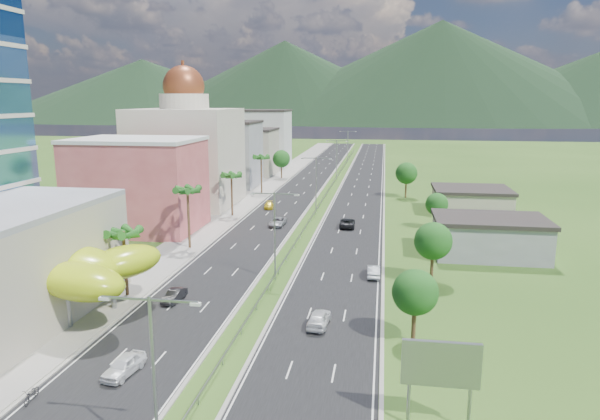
% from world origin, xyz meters
% --- Properties ---
extents(ground, '(500.00, 500.00, 0.00)m').
position_xyz_m(ground, '(0.00, 0.00, 0.00)').
color(ground, '#2D5119').
rests_on(ground, ground).
extents(road_left, '(11.00, 260.00, 0.04)m').
position_xyz_m(road_left, '(-7.50, 90.00, 0.02)').
color(road_left, black).
rests_on(road_left, ground).
extents(road_right, '(11.00, 260.00, 0.04)m').
position_xyz_m(road_right, '(7.50, 90.00, 0.02)').
color(road_right, black).
rests_on(road_right, ground).
extents(sidewalk_left, '(7.00, 260.00, 0.12)m').
position_xyz_m(sidewalk_left, '(-17.00, 90.00, 0.06)').
color(sidewalk_left, gray).
rests_on(sidewalk_left, ground).
extents(median_guardrail, '(0.10, 216.06, 0.76)m').
position_xyz_m(median_guardrail, '(0.00, 71.99, 0.62)').
color(median_guardrail, gray).
rests_on(median_guardrail, ground).
extents(streetlight_median_a, '(6.04, 0.25, 11.00)m').
position_xyz_m(streetlight_median_a, '(0.00, -25.00, 6.75)').
color(streetlight_median_a, gray).
rests_on(streetlight_median_a, ground).
extents(streetlight_median_b, '(6.04, 0.25, 11.00)m').
position_xyz_m(streetlight_median_b, '(0.00, 10.00, 6.75)').
color(streetlight_median_b, gray).
rests_on(streetlight_median_b, ground).
extents(streetlight_median_c, '(6.04, 0.25, 11.00)m').
position_xyz_m(streetlight_median_c, '(0.00, 50.00, 6.75)').
color(streetlight_median_c, gray).
rests_on(streetlight_median_c, ground).
extents(streetlight_median_d, '(6.04, 0.25, 11.00)m').
position_xyz_m(streetlight_median_d, '(0.00, 95.00, 6.75)').
color(streetlight_median_d, gray).
rests_on(streetlight_median_d, ground).
extents(streetlight_median_e, '(6.04, 0.25, 11.00)m').
position_xyz_m(streetlight_median_e, '(0.00, 140.00, 6.75)').
color(streetlight_median_e, gray).
rests_on(streetlight_median_e, ground).
extents(lime_canopy, '(18.00, 15.00, 7.40)m').
position_xyz_m(lime_canopy, '(-20.00, -4.00, 4.99)').
color(lime_canopy, '#A7C212').
rests_on(lime_canopy, ground).
extents(pink_shophouse, '(20.00, 15.00, 15.00)m').
position_xyz_m(pink_shophouse, '(-28.00, 32.00, 7.50)').
color(pink_shophouse, '#BB4D4E').
rests_on(pink_shophouse, ground).
extents(domed_building, '(20.00, 20.00, 28.70)m').
position_xyz_m(domed_building, '(-28.00, 55.00, 11.35)').
color(domed_building, beige).
rests_on(domed_building, ground).
extents(midrise_grey, '(16.00, 15.00, 16.00)m').
position_xyz_m(midrise_grey, '(-27.00, 80.00, 8.00)').
color(midrise_grey, gray).
rests_on(midrise_grey, ground).
extents(midrise_beige, '(16.00, 15.00, 13.00)m').
position_xyz_m(midrise_beige, '(-27.00, 102.00, 6.50)').
color(midrise_beige, '#B3AA93').
rests_on(midrise_beige, ground).
extents(midrise_white, '(16.00, 15.00, 18.00)m').
position_xyz_m(midrise_white, '(-27.00, 125.00, 9.00)').
color(midrise_white, silver).
rests_on(midrise_white, ground).
extents(billboard, '(5.20, 0.35, 6.20)m').
position_xyz_m(billboard, '(17.00, -18.00, 4.42)').
color(billboard, gray).
rests_on(billboard, ground).
extents(shed_near, '(15.00, 10.00, 5.00)m').
position_xyz_m(shed_near, '(28.00, 25.00, 2.50)').
color(shed_near, gray).
rests_on(shed_near, ground).
extents(shed_far, '(14.00, 12.00, 4.40)m').
position_xyz_m(shed_far, '(30.00, 55.00, 2.20)').
color(shed_far, '#B3AA93').
rests_on(shed_far, ground).
extents(palm_tree_b, '(3.60, 3.60, 8.10)m').
position_xyz_m(palm_tree_b, '(-15.50, 2.00, 7.06)').
color(palm_tree_b, '#47301C').
rests_on(palm_tree_b, ground).
extents(palm_tree_c, '(3.60, 3.60, 9.60)m').
position_xyz_m(palm_tree_c, '(-15.50, 22.00, 8.50)').
color(palm_tree_c, '#47301C').
rests_on(palm_tree_c, ground).
extents(palm_tree_d, '(3.60, 3.60, 8.60)m').
position_xyz_m(palm_tree_d, '(-15.50, 45.00, 7.54)').
color(palm_tree_d, '#47301C').
rests_on(palm_tree_d, ground).
extents(palm_tree_e, '(3.60, 3.60, 9.40)m').
position_xyz_m(palm_tree_e, '(-15.50, 70.00, 8.31)').
color(palm_tree_e, '#47301C').
rests_on(palm_tree_e, ground).
extents(leafy_tree_lfar, '(4.90, 4.90, 8.05)m').
position_xyz_m(leafy_tree_lfar, '(-15.50, 95.00, 5.58)').
color(leafy_tree_lfar, '#47301C').
rests_on(leafy_tree_lfar, ground).
extents(leafy_tree_ra, '(4.20, 4.20, 6.90)m').
position_xyz_m(leafy_tree_ra, '(16.00, -5.00, 4.78)').
color(leafy_tree_ra, '#47301C').
rests_on(leafy_tree_ra, ground).
extents(leafy_tree_rb, '(4.55, 4.55, 7.47)m').
position_xyz_m(leafy_tree_rb, '(19.00, 12.00, 5.18)').
color(leafy_tree_rb, '#47301C').
rests_on(leafy_tree_rb, ground).
extents(leafy_tree_rc, '(3.85, 3.85, 6.33)m').
position_xyz_m(leafy_tree_rc, '(22.00, 40.00, 4.37)').
color(leafy_tree_rc, '#47301C').
rests_on(leafy_tree_rc, ground).
extents(leafy_tree_rd, '(4.90, 4.90, 8.05)m').
position_xyz_m(leafy_tree_rd, '(18.00, 70.00, 5.58)').
color(leafy_tree_rd, '#47301C').
rests_on(leafy_tree_rd, ground).
extents(mountain_ridge, '(860.00, 140.00, 90.00)m').
position_xyz_m(mountain_ridge, '(60.00, 450.00, 0.00)').
color(mountain_ridge, black).
rests_on(mountain_ridge, ground).
extents(car_white_near_left, '(2.41, 4.66, 1.52)m').
position_xyz_m(car_white_near_left, '(-7.41, -14.77, 0.80)').
color(car_white_near_left, white).
rests_on(car_white_near_left, road_left).
extents(car_dark_left, '(1.70, 4.07, 1.31)m').
position_xyz_m(car_dark_left, '(-9.51, 1.08, 0.69)').
color(car_dark_left, black).
rests_on(car_dark_left, road_left).
extents(car_silver_mid_left, '(2.56, 5.22, 1.43)m').
position_xyz_m(car_silver_mid_left, '(-5.30, 38.15, 0.75)').
color(car_silver_mid_left, '#95969C').
rests_on(car_silver_mid_left, road_left).
extents(car_yellow_far_left, '(2.53, 4.67, 1.29)m').
position_xyz_m(car_yellow_far_left, '(-10.07, 52.93, 0.68)').
color(car_yellow_far_left, gold).
rests_on(car_yellow_far_left, road_left).
extents(car_white_near_right, '(2.18, 4.78, 1.59)m').
position_xyz_m(car_white_near_right, '(7.03, -2.95, 0.84)').
color(car_white_near_right, white).
rests_on(car_white_near_right, road_right).
extents(car_silver_right, '(1.69, 4.45, 1.45)m').
position_xyz_m(car_silver_right, '(12.00, 12.98, 0.76)').
color(car_silver_right, '#B7B8BF').
rests_on(car_silver_right, road_right).
extents(car_dark_far_right, '(2.73, 5.63, 1.54)m').
position_xyz_m(car_dark_far_right, '(6.90, 39.08, 0.81)').
color(car_dark_far_right, black).
rests_on(car_dark_far_right, road_right).
extents(motorcycle, '(0.90, 2.14, 1.33)m').
position_xyz_m(motorcycle, '(-12.30, -19.47, 0.70)').
color(motorcycle, black).
rests_on(motorcycle, road_left).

